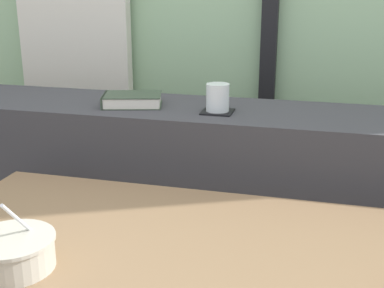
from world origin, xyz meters
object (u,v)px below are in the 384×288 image
(breakfast_table, at_px, (175,286))
(juice_glass, at_px, (218,99))
(coaster_square, at_px, (217,112))
(closed_book, at_px, (132,100))
(soup_bowl, at_px, (13,252))

(breakfast_table, bearing_deg, juice_glass, 92.77)
(coaster_square, bearing_deg, closed_book, 176.03)
(juice_glass, relative_size, soup_bowl, 0.49)
(breakfast_table, relative_size, soup_bowl, 6.98)
(closed_book, bearing_deg, juice_glass, -3.97)
(breakfast_table, bearing_deg, closed_book, 118.36)
(coaster_square, bearing_deg, soup_bowl, -110.12)
(coaster_square, relative_size, closed_book, 0.44)
(coaster_square, distance_m, juice_glass, 0.04)
(closed_book, bearing_deg, soup_bowl, -88.07)
(breakfast_table, distance_m, closed_book, 0.76)
(coaster_square, xyz_separation_m, soup_bowl, (-0.28, -0.76, -0.14))
(breakfast_table, distance_m, coaster_square, 0.66)
(coaster_square, distance_m, soup_bowl, 0.82)
(coaster_square, relative_size, juice_glass, 1.11)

